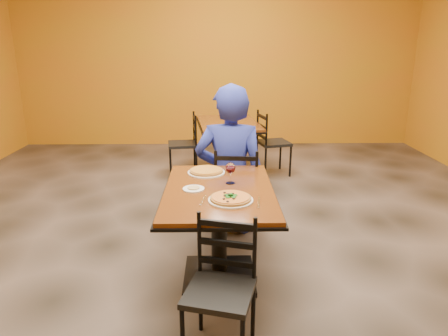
{
  "coord_description": "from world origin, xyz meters",
  "views": [
    {
      "loc": [
        -0.01,
        -3.3,
        1.78
      ],
      "look_at": [
        0.04,
        -0.3,
        0.85
      ],
      "focal_mm": 32.27,
      "sensor_mm": 36.0,
      "label": 1
    }
  ],
  "objects_px": {
    "chair_second_left": "(183,145)",
    "pizza_far": "(206,171)",
    "plate_far": "(206,172)",
    "side_plate": "(194,189)",
    "chair_second_right": "(274,143)",
    "chair_main_far": "(237,192)",
    "plate_main": "(231,200)",
    "diner": "(230,159)",
    "table_second": "(228,136)",
    "table_main": "(219,213)",
    "wine_glass": "(230,172)",
    "pizza_main": "(231,198)",
    "chair_main_near": "(220,293)"
  },
  "relations": [
    {
      "from": "side_plate",
      "to": "chair_main_far",
      "type": "bearing_deg",
      "value": 65.08
    },
    {
      "from": "chair_second_right",
      "to": "diner",
      "type": "height_order",
      "value": "diner"
    },
    {
      "from": "chair_second_right",
      "to": "plate_main",
      "type": "distance_m",
      "value": 3.01
    },
    {
      "from": "table_main",
      "to": "plate_main",
      "type": "height_order",
      "value": "plate_main"
    },
    {
      "from": "pizza_main",
      "to": "side_plate",
      "type": "height_order",
      "value": "pizza_main"
    },
    {
      "from": "plate_main",
      "to": "pizza_main",
      "type": "distance_m",
      "value": 0.02
    },
    {
      "from": "chair_main_far",
      "to": "chair_second_left",
      "type": "relative_size",
      "value": 1.02
    },
    {
      "from": "chair_second_left",
      "to": "side_plate",
      "type": "xyz_separation_m",
      "value": [
        0.31,
        -2.68,
        0.32
      ]
    },
    {
      "from": "pizza_far",
      "to": "wine_glass",
      "type": "height_order",
      "value": "wine_glass"
    },
    {
      "from": "side_plate",
      "to": "pizza_far",
      "type": "bearing_deg",
      "value": 77.93
    },
    {
      "from": "chair_main_near",
      "to": "chair_second_left",
      "type": "distance_m",
      "value": 3.52
    },
    {
      "from": "diner",
      "to": "pizza_far",
      "type": "bearing_deg",
      "value": 73.8
    },
    {
      "from": "chair_second_left",
      "to": "plate_main",
      "type": "relative_size",
      "value": 2.8
    },
    {
      "from": "chair_main_near",
      "to": "chair_second_right",
      "type": "bearing_deg",
      "value": 92.2
    },
    {
      "from": "chair_second_left",
      "to": "pizza_far",
      "type": "relative_size",
      "value": 3.1
    },
    {
      "from": "table_main",
      "to": "chair_main_far",
      "type": "height_order",
      "value": "chair_main_far"
    },
    {
      "from": "chair_main_far",
      "to": "plate_main",
      "type": "bearing_deg",
      "value": 89.86
    },
    {
      "from": "chair_main_near",
      "to": "plate_main",
      "type": "relative_size",
      "value": 2.68
    },
    {
      "from": "chair_second_right",
      "to": "side_plate",
      "type": "relative_size",
      "value": 5.6
    },
    {
      "from": "pizza_far",
      "to": "wine_glass",
      "type": "relative_size",
      "value": 1.56
    },
    {
      "from": "table_main",
      "to": "diner",
      "type": "height_order",
      "value": "diner"
    },
    {
      "from": "chair_second_left",
      "to": "diner",
      "type": "height_order",
      "value": "diner"
    },
    {
      "from": "pizza_far",
      "to": "plate_far",
      "type": "bearing_deg",
      "value": 45.0
    },
    {
      "from": "plate_far",
      "to": "pizza_main",
      "type": "bearing_deg",
      "value": -73.81
    },
    {
      "from": "table_second",
      "to": "pizza_far",
      "type": "relative_size",
      "value": 4.62
    },
    {
      "from": "chair_second_right",
      "to": "pizza_main",
      "type": "height_order",
      "value": "chair_second_right"
    },
    {
      "from": "chair_second_left",
      "to": "plate_main",
      "type": "height_order",
      "value": "chair_second_left"
    },
    {
      "from": "diner",
      "to": "pizza_far",
      "type": "height_order",
      "value": "diner"
    },
    {
      "from": "plate_far",
      "to": "chair_main_far",
      "type": "bearing_deg",
      "value": 53.87
    },
    {
      "from": "table_main",
      "to": "chair_second_right",
      "type": "distance_m",
      "value": 2.79
    },
    {
      "from": "side_plate",
      "to": "chair_second_right",
      "type": "bearing_deg",
      "value": 70.06
    },
    {
      "from": "diner",
      "to": "side_plate",
      "type": "relative_size",
      "value": 8.99
    },
    {
      "from": "chair_second_left",
      "to": "chair_second_right",
      "type": "relative_size",
      "value": 0.97
    },
    {
      "from": "chair_second_left",
      "to": "pizza_far",
      "type": "xyz_separation_m",
      "value": [
        0.39,
        -2.29,
        0.34
      ]
    },
    {
      "from": "chair_second_left",
      "to": "diner",
      "type": "xyz_separation_m",
      "value": [
        0.61,
        -1.75,
        0.29
      ]
    },
    {
      "from": "chair_second_right",
      "to": "table_main",
      "type": "bearing_deg",
      "value": 150.19
    },
    {
      "from": "chair_main_near",
      "to": "plate_far",
      "type": "height_order",
      "value": "chair_main_near"
    },
    {
      "from": "chair_main_far",
      "to": "side_plate",
      "type": "xyz_separation_m",
      "value": [
        -0.36,
        -0.77,
        0.31
      ]
    },
    {
      "from": "table_main",
      "to": "chair_main_far",
      "type": "distance_m",
      "value": 0.79
    },
    {
      "from": "chair_second_left",
      "to": "chair_main_far",
      "type": "bearing_deg",
      "value": 11.8
    },
    {
      "from": "chair_second_right",
      "to": "side_plate",
      "type": "bearing_deg",
      "value": 146.63
    },
    {
      "from": "wine_glass",
      "to": "chair_second_left",
      "type": "bearing_deg",
      "value": 102.86
    },
    {
      "from": "pizza_main",
      "to": "chair_second_right",
      "type": "bearing_deg",
      "value": 76.33
    },
    {
      "from": "chair_main_near",
      "to": "chair_second_right",
      "type": "xyz_separation_m",
      "value": [
        0.79,
        3.49,
        0.03
      ]
    },
    {
      "from": "plate_far",
      "to": "pizza_far",
      "type": "relative_size",
      "value": 1.11
    },
    {
      "from": "chair_main_far",
      "to": "plate_main",
      "type": "distance_m",
      "value": 1.05
    },
    {
      "from": "chair_second_right",
      "to": "diner",
      "type": "relative_size",
      "value": 0.62
    },
    {
      "from": "chair_second_right",
      "to": "plate_far",
      "type": "bearing_deg",
      "value": 145.34
    },
    {
      "from": "table_second",
      "to": "chair_second_left",
      "type": "bearing_deg",
      "value": 180.0
    },
    {
      "from": "table_main",
      "to": "pizza_far",
      "type": "xyz_separation_m",
      "value": [
        -0.1,
        0.39,
        0.21
      ]
    }
  ]
}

